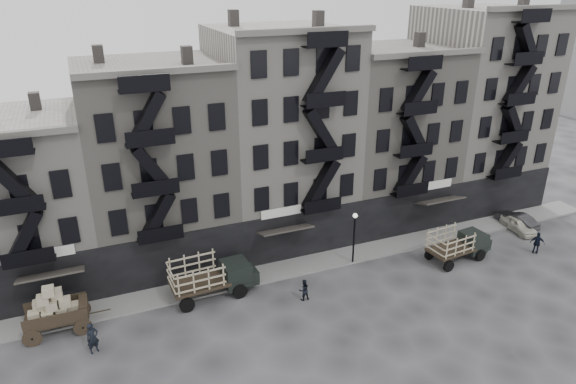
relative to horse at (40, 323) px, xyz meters
name	(u,v)px	position (x,y,z in m)	size (l,w,h in m)	color
ground	(333,289)	(18.99, -2.60, -0.79)	(140.00, 140.00, 0.00)	#38383A
sidewalk	(311,263)	(18.99, 1.15, -0.71)	(55.00, 2.50, 0.15)	slate
building_west	(13,204)	(-1.01, 7.23, 5.21)	(10.00, 11.35, 13.20)	#A7A399
building_midwest	(157,165)	(8.99, 7.23, 6.71)	(10.00, 11.35, 16.20)	gray
building_center	(281,137)	(18.99, 7.22, 7.71)	(10.00, 11.35, 18.20)	#A7A399
building_mideast	(386,135)	(28.99, 7.23, 6.71)	(10.00, 11.35, 16.20)	gray
building_east	(478,108)	(38.99, 7.22, 8.21)	(10.00, 11.35, 19.20)	#A7A399
lamp_post	(354,231)	(21.99, 0.00, 2.00)	(0.36, 0.36, 4.28)	black
horse	(40,323)	(0.00, 0.00, 0.00)	(0.85, 1.87, 1.58)	silver
wagon	(52,305)	(0.88, -0.07, 1.13)	(4.00, 2.19, 3.36)	black
stake_truck_west	(211,274)	(10.88, 0.01, 0.92)	(6.07, 2.73, 2.99)	black
stake_truck_east	(459,242)	(29.83, -2.58, 0.75)	(5.54, 2.68, 2.69)	black
car_east	(519,224)	(37.99, -0.72, -0.17)	(1.45, 3.61, 1.23)	beige
car_far	(517,220)	(38.49, 0.00, -0.15)	(1.34, 3.84, 1.27)	black
pedestrian_west	(93,338)	(2.92, -3.01, 0.21)	(0.73, 0.48, 2.00)	black
pedestrian_mid	(304,290)	(16.53, -2.92, -0.01)	(0.76, 0.59, 1.56)	black
policeman	(537,243)	(36.31, -4.26, 0.13)	(1.08, 0.45, 1.85)	black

